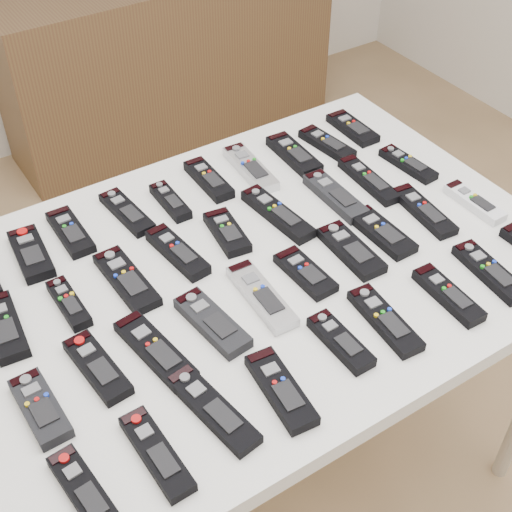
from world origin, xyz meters
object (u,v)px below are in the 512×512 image
remote_31 (213,409)px  remote_35 (448,295)px  remote_9 (352,128)px  remote_21 (155,350)px  remote_24 (305,273)px  remote_33 (341,342)px  remote_29 (85,493)px  remote_20 (97,367)px  remote_3 (127,212)px  remote_7 (294,154)px  remote_36 (490,272)px  sideboard (170,59)px  remote_11 (69,303)px  remote_23 (262,296)px  remote_26 (382,232)px  remote_34 (385,320)px  table (256,283)px  remote_19 (40,408)px  remote_27 (424,211)px  remote_13 (177,252)px  remote_2 (70,232)px  remote_12 (127,280)px  remote_8 (327,144)px  remote_28 (474,202)px  remote_25 (351,250)px  remote_22 (212,323)px  remote_14 (227,232)px  remote_32 (281,390)px  remote_17 (369,180)px  remote_15 (277,214)px  remote_16 (335,196)px  remote_10 (5,327)px  remote_30 (157,453)px

remote_31 → remote_35: size_ratio=1.21×
remote_9 → remote_21: same height
remote_24 → remote_33: (-0.05, -0.19, 0.00)m
remote_29 → remote_20: bearing=56.9°
remote_3 → remote_7: remote_7 is taller
remote_7 → remote_35: (-0.03, -0.56, 0.00)m
remote_29 → remote_36: 0.88m
sideboard → remote_33: bearing=-108.0°
remote_11 → remote_23: size_ratio=0.72×
remote_3 → remote_11: size_ratio=1.21×
remote_26 → remote_34: bearing=-129.5°
remote_33 → remote_36: remote_33 is taller
remote_9 → remote_29: 1.15m
table → sideboard: size_ratio=0.87×
remote_7 → remote_19: same height
remote_27 → remote_13: bearing=167.3°
remote_2 → remote_12: (0.04, -0.20, 0.00)m
remote_8 → remote_28: same height
remote_3 → remote_8: remote_8 is taller
table → remote_25: remote_25 is taller
remote_2 → remote_29: (-0.21, -0.59, 0.00)m
remote_35 → remote_22: bearing=158.5°
remote_8 → remote_9: size_ratio=1.03×
remote_31 → remote_36: bearing=-9.9°
remote_34 → remote_29: bearing=-173.3°
remote_14 → remote_9: bearing=28.2°
remote_3 → remote_26: bearing=-45.1°
remote_32 → remote_17: bearing=42.7°
remote_15 → remote_35: (0.14, -0.39, -0.00)m
remote_13 → remote_35: (0.39, -0.40, -0.00)m
remote_16 → remote_34: (-0.16, -0.36, -0.00)m
remote_11 → remote_36: (0.75, -0.38, 0.00)m
remote_8 → remote_21: 0.77m
remote_10 → remote_20: size_ratio=1.01×
remote_17 → remote_23: remote_17 is taller
remote_29 → remote_36: same height
sideboard → remote_29: bearing=-120.1°
remote_9 → remote_11: size_ratio=1.11×
remote_9 → remote_35: bearing=-110.7°
remote_13 → remote_23: 0.22m
remote_34 → remote_12: bearing=139.1°
remote_21 → remote_33: 0.34m
remote_33 → remote_31: bearing=179.6°
remote_22 → remote_35: same height
table → remote_34: size_ratio=6.89×
remote_17 → remote_26: same height
remote_2 → remote_30: (-0.09, -0.59, 0.00)m
remote_30 → remote_31: (0.12, 0.02, -0.00)m
remote_24 → remote_2: bearing=130.7°
remote_24 → remote_8: bearing=45.6°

